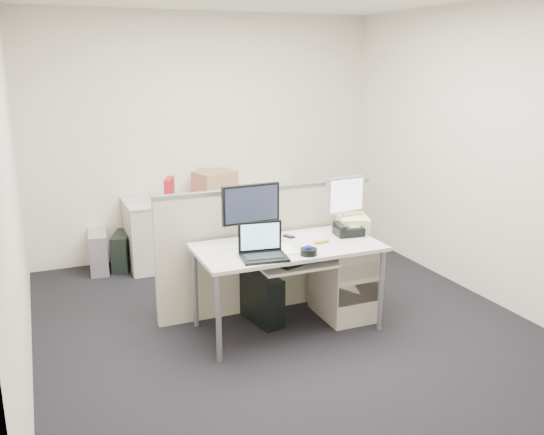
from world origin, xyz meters
name	(u,v)px	position (x,y,z in m)	size (l,w,h in m)	color
floor	(287,328)	(0.00, 0.00, -0.01)	(4.00, 4.50, 0.01)	black
wall_back	(207,137)	(0.00, 2.25, 1.35)	(4.00, 0.02, 2.70)	beige
wall_front	(500,257)	(0.00, -2.25, 1.35)	(4.00, 0.02, 2.70)	beige
wall_left	(10,192)	(-2.00, 0.00, 1.35)	(0.02, 4.50, 2.70)	beige
wall_right	(488,155)	(2.00, 0.00, 1.35)	(0.02, 4.50, 2.70)	beige
desk	(288,253)	(0.00, 0.00, 0.66)	(1.50, 0.75, 0.73)	beige
keyboard_tray	(297,265)	(0.00, -0.18, 0.62)	(0.62, 0.32, 0.02)	beige
drawer_pedestal	(343,280)	(0.55, 0.05, 0.33)	(0.40, 0.55, 0.65)	#AEA894
cubicle_partition	(267,250)	(0.00, 0.45, 0.55)	(2.00, 0.06, 1.10)	#A5A089
back_counter	(218,228)	(0.00, 1.93, 0.36)	(2.00, 0.60, 0.72)	#AEA894
monitor_main	(251,214)	(-0.25, 0.18, 0.98)	(0.49, 0.19, 0.49)	black
monitor_small	(345,204)	(0.65, 0.22, 0.96)	(0.38, 0.19, 0.47)	#B7B7BC
laptop	(264,242)	(-0.30, -0.23, 0.86)	(0.34, 0.26, 0.26)	black
trackball	(309,252)	(0.05, -0.28, 0.76)	(0.13, 0.13, 0.05)	black
desk_phone	(349,231)	(0.60, 0.06, 0.77)	(0.23, 0.19, 0.07)	black
paper_stack	(278,249)	(-0.12, -0.08, 0.74)	(0.23, 0.29, 0.01)	white
sticky_pad	(282,245)	(-0.05, 0.00, 0.74)	(0.08, 0.08, 0.01)	#EFF739
travel_mug	(276,236)	(-0.10, 0.02, 0.81)	(0.08, 0.08, 0.17)	black
banana	(322,241)	(0.28, -0.05, 0.75)	(0.16, 0.04, 0.04)	gold
cellphone	(289,236)	(0.10, 0.20, 0.74)	(0.05, 0.10, 0.01)	black
manila_folders	(353,223)	(0.72, 0.20, 0.79)	(0.25, 0.32, 0.12)	beige
keyboard	(301,260)	(0.05, -0.14, 0.64)	(0.45, 0.16, 0.02)	black
pc_tower_desk	(262,298)	(-0.15, 0.20, 0.21)	(0.18, 0.45, 0.42)	black
pc_tower_spare_dark	(123,251)	(-1.05, 2.01, 0.19)	(0.17, 0.42, 0.39)	black
pc_tower_spare_silver	(99,252)	(-1.30, 2.03, 0.21)	(0.18, 0.46, 0.43)	#B7B7BC
cardboard_box_left	(215,185)	(-0.05, 1.83, 0.87)	(0.41, 0.31, 0.31)	#A37A56
cardboard_box_right	(213,182)	(0.00, 2.05, 0.86)	(0.38, 0.30, 0.28)	#A37A56
red_binder	(169,191)	(-0.55, 1.83, 0.85)	(0.07, 0.29, 0.27)	#AA1621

